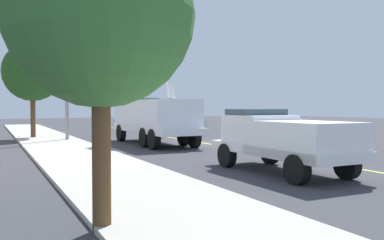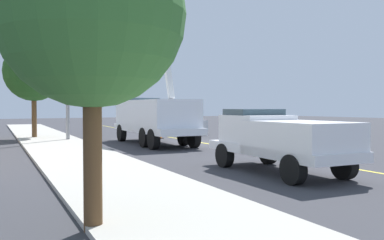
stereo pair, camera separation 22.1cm
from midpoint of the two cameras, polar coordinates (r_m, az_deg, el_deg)
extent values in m
plane|color=#38383D|center=(24.20, 2.06, -3.24)|extent=(120.00, 120.00, 0.00)
cube|color=#B2ADA3|center=(21.65, -17.06, -3.75)|extent=(60.05, 9.71, 0.12)
cube|color=yellow|center=(24.20, 2.06, -3.23)|extent=(49.75, 5.27, 0.01)
cube|color=white|center=(23.56, -4.91, -1.19)|extent=(8.41, 3.32, 0.36)
cube|color=white|center=(26.00, -6.98, 0.78)|extent=(2.85, 2.61, 1.60)
cube|color=#384C56|center=(26.19, -7.13, 2.32)|extent=(2.01, 2.27, 0.64)
cube|color=white|center=(22.62, -4.02, 0.51)|extent=(5.48, 3.02, 1.80)
cube|color=white|center=(21.82, -3.06, 6.58)|extent=(1.35, 0.46, 2.85)
cube|color=white|center=(23.70, -4.59, 10.89)|extent=(2.60, 0.64, 1.36)
cube|color=white|center=(24.92, -5.53, 11.38)|extent=(0.90, 0.90, 0.90)
cube|color=yellow|center=(25.03, -5.54, 12.73)|extent=(0.36, 0.24, 0.60)
cylinder|color=black|center=(25.94, -9.50, -1.77)|extent=(1.07, 0.44, 1.04)
cylinder|color=black|center=(26.66, -4.85, -1.66)|extent=(1.07, 0.44, 1.04)
cylinder|color=black|center=(21.82, -6.28, -2.43)|extent=(1.07, 0.44, 1.04)
cylinder|color=black|center=(22.67, -0.91, -2.26)|extent=(1.07, 0.44, 1.04)
cylinder|color=black|center=(20.59, -5.06, -2.68)|extent=(1.07, 0.44, 1.04)
cylinder|color=black|center=(21.49, 0.56, -2.49)|extent=(1.07, 0.44, 1.04)
cube|color=white|center=(13.63, 12.40, -4.05)|extent=(5.79, 2.66, 0.30)
cube|color=white|center=(14.58, 9.42, -1.48)|extent=(2.20, 2.13, 1.10)
cube|color=#384C56|center=(14.72, 8.98, 0.42)|extent=(1.52, 1.89, 0.56)
cube|color=white|center=(12.83, 15.21, -2.64)|extent=(3.56, 2.43, 1.10)
cylinder|color=black|center=(14.65, 4.97, -4.90)|extent=(0.87, 0.38, 0.84)
cylinder|color=black|center=(15.70, 10.93, -4.48)|extent=(0.87, 0.38, 0.84)
cylinder|color=black|center=(11.66, 14.38, -6.68)|extent=(0.87, 0.38, 0.84)
cylinder|color=black|center=(12.95, 20.81, -5.90)|extent=(0.87, 0.38, 0.84)
cube|color=silver|center=(32.59, -1.01, -0.54)|extent=(4.97, 2.38, 0.70)
cube|color=#384C56|center=(32.71, -1.12, 0.52)|extent=(3.61, 2.02, 0.60)
cylinder|color=black|center=(31.53, 1.65, -1.44)|extent=(0.70, 0.31, 0.68)
cylinder|color=black|center=(30.78, -1.18, -1.52)|extent=(0.70, 0.31, 0.68)
cylinder|color=black|center=(34.45, -0.86, -1.16)|extent=(0.70, 0.31, 0.68)
cylinder|color=black|center=(33.77, -3.49, -1.23)|extent=(0.70, 0.31, 0.68)
cube|color=black|center=(19.73, 6.67, -4.34)|extent=(0.40, 0.40, 0.04)
cone|color=orange|center=(19.69, 6.67, -3.08)|extent=(0.32, 0.32, 0.83)
cylinder|color=white|center=(19.68, 6.67, -2.84)|extent=(0.20, 0.20, 0.08)
cube|color=black|center=(27.78, -4.26, -2.55)|extent=(0.40, 0.40, 0.04)
cone|color=orange|center=(27.75, -4.26, -1.81)|extent=(0.32, 0.32, 0.67)
cylinder|color=white|center=(27.75, -4.26, -1.68)|extent=(0.20, 0.20, 0.08)
cylinder|color=gray|center=(26.77, -16.67, 6.76)|extent=(0.22, 0.22, 8.95)
cube|color=gold|center=(24.37, -15.60, 14.67)|extent=(0.18, 0.57, 1.00)
cube|color=black|center=(24.39, -15.36, 14.67)|extent=(0.23, 0.34, 0.84)
cylinder|color=brown|center=(7.22, -12.76, -4.88)|extent=(0.32, 0.32, 2.59)
sphere|color=#33662D|center=(7.35, -12.89, 14.22)|extent=(3.21, 3.21, 3.21)
cylinder|color=brown|center=(29.36, -20.83, 0.57)|extent=(0.32, 0.32, 3.11)
sphere|color=#1E471C|center=(29.44, -20.90, 6.25)|extent=(3.89, 3.89, 3.89)
camera|label=1|loc=(0.11, -89.73, 0.01)|focal=38.47mm
camera|label=2|loc=(0.11, 90.27, -0.01)|focal=38.47mm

